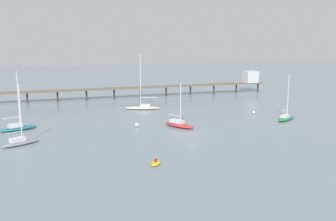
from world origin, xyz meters
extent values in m
plane|color=gray|center=(0.00, 0.00, 0.00)|extent=(400.00, 400.00, 0.00)
cube|color=brown|center=(0.00, 48.58, 3.08)|extent=(85.62, 7.48, 0.30)
cylinder|color=#38332D|center=(-33.38, 47.11, 1.46)|extent=(0.50, 0.50, 2.93)
cylinder|color=#38332D|center=(-25.04, 47.47, 1.46)|extent=(0.50, 0.50, 2.93)
cylinder|color=#38332D|center=(-16.69, 47.84, 1.46)|extent=(0.50, 0.50, 2.93)
cylinder|color=#38332D|center=(-8.35, 48.21, 1.46)|extent=(0.50, 0.50, 2.93)
cylinder|color=#38332D|center=(0.00, 48.58, 1.46)|extent=(0.50, 0.50, 2.93)
cylinder|color=#38332D|center=(8.35, 48.94, 1.46)|extent=(0.50, 0.50, 2.93)
cylinder|color=#38332D|center=(16.69, 49.31, 1.46)|extent=(0.50, 0.50, 2.93)
cylinder|color=#38332D|center=(25.04, 49.68, 1.46)|extent=(0.50, 0.50, 2.93)
cylinder|color=#38332D|center=(33.38, 50.05, 1.46)|extent=(0.50, 0.50, 2.93)
cylinder|color=#38332D|center=(41.73, 50.42, 1.46)|extent=(0.50, 0.50, 2.93)
cube|color=silver|center=(38.60, 50.28, 5.18)|extent=(4.32, 4.32, 3.92)
ellipsoid|color=gray|center=(-31.12, 0.68, 0.31)|extent=(6.67, 5.12, 0.63)
cube|color=silver|center=(-31.57, 0.39, 1.01)|extent=(2.82, 2.42, 0.76)
cylinder|color=silver|center=(-30.83, 0.86, 5.59)|extent=(0.20, 0.20, 9.93)
cylinder|color=silver|center=(-32.08, 0.07, 2.41)|extent=(2.59, 1.71, 0.16)
ellipsoid|color=#287F4C|center=(24.73, 6.29, 0.34)|extent=(6.94, 5.40, 0.67)
cube|color=silver|center=(24.26, 5.99, 0.97)|extent=(2.57, 2.32, 0.60)
cylinder|color=silver|center=(25.02, 6.48, 5.50)|extent=(0.20, 0.20, 9.66)
cylinder|color=silver|center=(23.89, 5.76, 2.41)|extent=(2.35, 1.58, 0.16)
ellipsoid|color=red|center=(-0.63, 6.22, 0.39)|extent=(5.78, 7.62, 0.77)
cube|color=silver|center=(-0.93, 6.74, 1.11)|extent=(2.81, 3.26, 0.68)
cylinder|color=silver|center=(-0.43, 5.90, 4.95)|extent=(0.21, 0.21, 8.35)
cylinder|color=silver|center=(-1.32, 7.39, 2.28)|extent=(1.92, 3.06, 0.17)
ellipsoid|color=#1E727A|center=(-32.55, 12.32, 0.35)|extent=(7.78, 5.25, 0.69)
cube|color=silver|center=(-33.10, 12.06, 1.04)|extent=(2.97, 2.50, 0.69)
cylinder|color=silver|center=(-32.21, 12.48, 6.27)|extent=(0.21, 0.21, 11.16)
cylinder|color=silver|center=(-33.81, 11.73, 2.70)|extent=(3.27, 1.66, 0.17)
ellipsoid|color=beige|center=(-3.73, 28.12, 0.35)|extent=(9.53, 4.48, 0.70)
cube|color=silver|center=(-3.01, 27.94, 1.01)|extent=(2.77, 2.13, 0.61)
cylinder|color=silver|center=(-4.18, 28.24, 7.40)|extent=(0.23, 0.23, 13.41)
cylinder|color=silver|center=(-2.13, 27.71, 3.11)|extent=(4.14, 1.24, 0.18)
ellipsoid|color=yellow|center=(-11.11, -15.82, 0.17)|extent=(2.29, 2.93, 0.35)
cylinder|color=maroon|center=(-11.11, -15.82, 0.62)|extent=(0.48, 0.48, 0.55)
sphere|color=tan|center=(-11.11, -15.82, 1.02)|extent=(0.24, 0.24, 0.24)
sphere|color=silver|center=(-9.08, 8.71, 0.45)|extent=(0.89, 0.89, 0.89)
sphere|color=silver|center=(21.07, 14.65, 0.37)|extent=(0.74, 0.74, 0.74)
camera|label=1|loc=(-23.92, -68.06, 18.22)|focal=41.01mm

